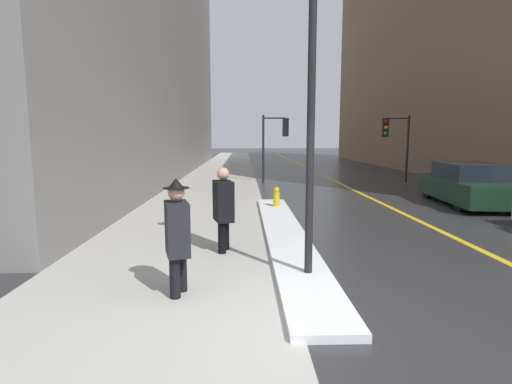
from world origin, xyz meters
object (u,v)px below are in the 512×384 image
object	(u,v)px
traffic_light_near	(278,134)
parked_car_dark_green	(467,185)
pedestrian_with_shoulder_bag	(223,206)
fire_hydrant	(276,198)
traffic_light_far	(393,134)
pedestrian_in_fedora	(177,232)
lamp_post	(312,60)

from	to	relation	value
traffic_light_near	parked_car_dark_green	size ratio (longest dim) A/B	0.73
pedestrian_with_shoulder_bag	parked_car_dark_green	bearing A→B (deg)	108.56
parked_car_dark_green	fire_hydrant	bearing A→B (deg)	102.45
traffic_light_far	fire_hydrant	distance (m)	10.12
traffic_light_near	fire_hydrant	world-z (taller)	traffic_light_near
fire_hydrant	pedestrian_in_fedora	bearing A→B (deg)	-106.09
pedestrian_with_shoulder_bag	fire_hydrant	xyz separation A→B (m)	(1.40, 4.54, -0.56)
parked_car_dark_green	fire_hydrant	size ratio (longest dim) A/B	6.47
traffic_light_near	pedestrian_in_fedora	distance (m)	14.81
parked_car_dark_green	lamp_post	bearing A→B (deg)	142.73
lamp_post	pedestrian_with_shoulder_bag	size ratio (longest dim) A/B	3.43
traffic_light_near	pedestrian_in_fedora	xyz separation A→B (m)	(-2.62, -14.50, -1.47)
traffic_light_far	pedestrian_in_fedora	world-z (taller)	traffic_light_far
traffic_light_far	pedestrian_in_fedora	bearing A→B (deg)	69.09
pedestrian_in_fedora	pedestrian_with_shoulder_bag	bearing A→B (deg)	150.54
traffic_light_near	pedestrian_with_shoulder_bag	bearing A→B (deg)	-96.15
parked_car_dark_green	fire_hydrant	distance (m)	6.43
parked_car_dark_green	fire_hydrant	xyz separation A→B (m)	(-6.38, -0.75, -0.31)
traffic_light_near	pedestrian_with_shoulder_bag	distance (m)	12.62
pedestrian_with_shoulder_bag	fire_hydrant	distance (m)	4.78
lamp_post	pedestrian_in_fedora	distance (m)	3.14
traffic_light_far	fire_hydrant	xyz separation A→B (m)	(-6.40, -7.58, -2.02)
lamp_post	pedestrian_in_fedora	xyz separation A→B (m)	(-1.92, -0.59, -2.41)
traffic_light_near	traffic_light_far	bearing A→B (deg)	1.05
pedestrian_in_fedora	lamp_post	bearing A→B (deg)	91.41
pedestrian_with_shoulder_bag	fire_hydrant	world-z (taller)	pedestrian_with_shoulder_bag
fire_hydrant	pedestrian_with_shoulder_bag	bearing A→B (deg)	-107.15
pedestrian_in_fedora	fire_hydrant	world-z (taller)	pedestrian_in_fedora
fire_hydrant	traffic_light_far	bearing A→B (deg)	49.82
parked_car_dark_green	fire_hydrant	world-z (taller)	parked_car_dark_green
traffic_light_far	traffic_light_near	bearing A→B (deg)	6.95
lamp_post	fire_hydrant	distance (m)	6.78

